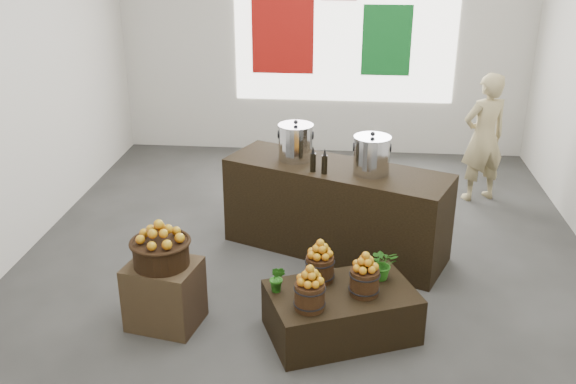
# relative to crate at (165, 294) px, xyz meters

# --- Properties ---
(ground) EXTENTS (7.00, 7.00, 0.00)m
(ground) POSITION_rel_crate_xyz_m (1.15, 1.28, -0.29)
(ground) COLOR #3D3D3A
(ground) RESTS_ON ground
(back_wall) EXTENTS (6.00, 0.04, 4.00)m
(back_wall) POSITION_rel_crate_xyz_m (1.15, 4.78, 1.71)
(back_wall) COLOR beige
(back_wall) RESTS_ON ground
(back_opening) EXTENTS (3.20, 0.02, 2.40)m
(back_opening) POSITION_rel_crate_xyz_m (1.45, 4.76, 1.71)
(back_opening) COLOR white
(back_opening) RESTS_ON back_wall
(deco_red_left) EXTENTS (0.90, 0.04, 1.40)m
(deco_red_left) POSITION_rel_crate_xyz_m (0.55, 4.75, 1.61)
(deco_red_left) COLOR #A8110C
(deco_red_left) RESTS_ON back_wall
(deco_green_right) EXTENTS (0.70, 0.04, 1.00)m
(deco_green_right) POSITION_rel_crate_xyz_m (2.05, 4.75, 1.41)
(deco_green_right) COLOR #0F6522
(deco_green_right) RESTS_ON back_wall
(crate) EXTENTS (0.67, 0.59, 0.59)m
(crate) POSITION_rel_crate_xyz_m (0.00, 0.00, 0.00)
(crate) COLOR #483921
(crate) RESTS_ON ground
(wicker_basket) EXTENTS (0.47, 0.47, 0.21)m
(wicker_basket) POSITION_rel_crate_xyz_m (0.00, 0.00, 0.40)
(wicker_basket) COLOR black
(wicker_basket) RESTS_ON crate
(apples_in_basket) EXTENTS (0.37, 0.37, 0.20)m
(apples_in_basket) POSITION_rel_crate_xyz_m (0.00, 0.00, 0.61)
(apples_in_basket) COLOR #9B0509
(apples_in_basket) RESTS_ON wicker_basket
(display_table) EXTENTS (1.40, 1.15, 0.42)m
(display_table) POSITION_rel_crate_xyz_m (1.53, -0.00, -0.09)
(display_table) COLOR black
(display_table) RESTS_ON ground
(apple_bucket_front_left) EXTENTS (0.24, 0.24, 0.22)m
(apple_bucket_front_left) POSITION_rel_crate_xyz_m (1.27, -0.29, 0.24)
(apple_bucket_front_left) COLOR #3B2410
(apple_bucket_front_left) RESTS_ON display_table
(apples_in_bucket_front_left) EXTENTS (0.18, 0.18, 0.16)m
(apples_in_bucket_front_left) POSITION_rel_crate_xyz_m (1.27, -0.29, 0.43)
(apples_in_bucket_front_left) COLOR #9B0509
(apples_in_bucket_front_left) RESTS_ON apple_bucket_front_left
(apple_bucket_front_right) EXTENTS (0.24, 0.24, 0.22)m
(apple_bucket_front_right) POSITION_rel_crate_xyz_m (1.71, -0.03, 0.24)
(apple_bucket_front_right) COLOR #3B2410
(apple_bucket_front_right) RESTS_ON display_table
(apples_in_bucket_front_right) EXTENTS (0.18, 0.18, 0.16)m
(apples_in_bucket_front_right) POSITION_rel_crate_xyz_m (1.71, -0.03, 0.43)
(apples_in_bucket_front_right) COLOR #9B0509
(apples_in_bucket_front_right) RESTS_ON apple_bucket_front_right
(apple_bucket_rear) EXTENTS (0.24, 0.24, 0.22)m
(apple_bucket_rear) POSITION_rel_crate_xyz_m (1.33, 0.16, 0.24)
(apple_bucket_rear) COLOR #3B2410
(apple_bucket_rear) RESTS_ON display_table
(apples_in_bucket_rear) EXTENTS (0.18, 0.18, 0.16)m
(apples_in_bucket_rear) POSITION_rel_crate_xyz_m (1.33, 0.16, 0.43)
(apples_in_bucket_rear) COLOR #9B0509
(apples_in_bucket_rear) RESTS_ON apple_bucket_rear
(herb_garnish_right) EXTENTS (0.28, 0.25, 0.29)m
(herb_garnish_right) POSITION_rel_crate_xyz_m (1.87, 0.24, 0.27)
(herb_garnish_right) COLOR #1E5C13
(herb_garnish_right) RESTS_ON display_table
(herb_garnish_left) EXTENTS (0.17, 0.16, 0.25)m
(herb_garnish_left) POSITION_rel_crate_xyz_m (0.99, -0.07, 0.25)
(herb_garnish_left) COLOR #1E5C13
(herb_garnish_left) RESTS_ON display_table
(counter) EXTENTS (2.44, 1.59, 0.95)m
(counter) POSITION_rel_crate_xyz_m (1.43, 1.52, 0.18)
(counter) COLOR black
(counter) RESTS_ON ground
(stock_pot_left) EXTENTS (0.36, 0.36, 0.36)m
(stock_pot_left) POSITION_rel_crate_xyz_m (1.00, 1.71, 0.84)
(stock_pot_left) COLOR silver
(stock_pot_left) RESTS_ON counter
(stock_pot_center) EXTENTS (0.36, 0.36, 0.36)m
(stock_pot_center) POSITION_rel_crate_xyz_m (1.78, 1.38, 0.84)
(stock_pot_center) COLOR silver
(stock_pot_center) RESTS_ON counter
(oil_cruets) EXTENTS (0.18, 0.12, 0.26)m
(oil_cruets) POSITION_rel_crate_xyz_m (1.34, 1.31, 0.79)
(oil_cruets) COLOR black
(oil_cruets) RESTS_ON counter
(shopper) EXTENTS (0.70, 0.59, 1.63)m
(shopper) POSITION_rel_crate_xyz_m (3.21, 3.09, 0.52)
(shopper) COLOR tan
(shopper) RESTS_ON ground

